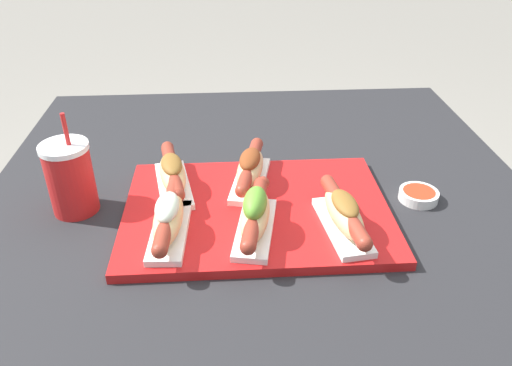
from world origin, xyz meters
The scene contains 9 objects.
patio_table centered at (0.00, 0.00, 0.34)m, with size 1.11×1.11×0.69m.
serving_tray centered at (-0.01, -0.08, 0.70)m, with size 0.49×0.35×0.02m.
hot_dog_0 centered at (-0.17, -0.15, 0.74)m, with size 0.07×0.21×0.07m.
hot_dog_1 centered at (-0.02, -0.15, 0.74)m, with size 0.09×0.21×0.08m.
hot_dog_2 centered at (0.13, -0.16, 0.74)m, with size 0.08×0.21×0.07m.
hot_dog_3 centered at (-0.17, 0.00, 0.74)m, with size 0.09×0.21×0.07m.
hot_dog_4 centered at (-0.02, 0.01, 0.74)m, with size 0.09×0.21×0.07m.
sauce_bowl centered at (0.31, -0.05, 0.70)m, with size 0.08×0.08×0.02m.
drink_cup centered at (-0.36, -0.04, 0.76)m, with size 0.09×0.09×0.20m.
Camera 1 is at (-0.06, -0.85, 1.24)m, focal length 35.00 mm.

